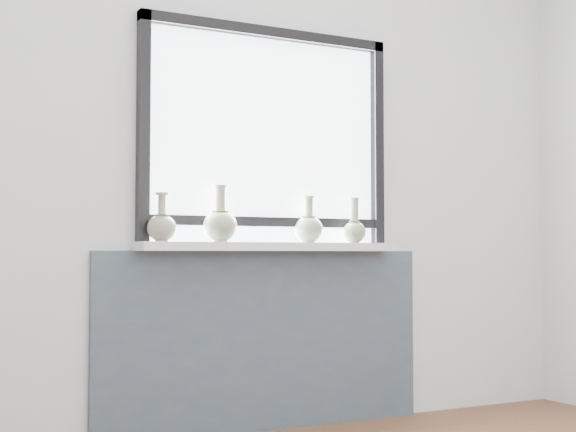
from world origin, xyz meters
name	(u,v)px	position (x,y,z in m)	size (l,w,h in m)	color
back_wall	(264,161)	(0.00, 1.81, 1.30)	(3.60, 0.02, 2.60)	silver
apron_panel	(266,340)	(0.00, 1.78, 0.43)	(1.70, 0.03, 0.86)	#46515B
windowsill	(273,247)	(0.00, 1.71, 0.88)	(1.32, 0.18, 0.04)	white
window	(267,132)	(0.00, 1.77, 1.44)	(1.30, 0.06, 1.05)	black
vase_a	(162,226)	(-0.56, 1.68, 0.97)	(0.13, 0.13, 0.22)	gray
vase_b	(220,224)	(-0.27, 1.70, 0.99)	(0.16, 0.16, 0.26)	gray
vase_c	(309,227)	(0.20, 1.72, 0.98)	(0.14, 0.14, 0.23)	gray
vase_d	(354,229)	(0.44, 1.68, 0.97)	(0.12, 0.12, 0.23)	gray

